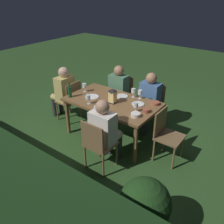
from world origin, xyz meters
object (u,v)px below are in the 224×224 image
wine_glass_a (84,86)px  bowl_salad (136,115)px  plate_d (122,96)px  wine_glass_b (133,91)px  bowl_olives (146,110)px  dining_table (112,104)px  lantern_centerpiece (113,95)px  person_in_blue (148,99)px  plate_c (101,107)px  plate_a (138,104)px  bowl_bread (155,103)px  wine_glass_c (140,93)px  green_bottle_on_table (70,92)px  chair_side_right_a (98,144)px  potted_plant_by_hedge (145,206)px  person_in_mustard (63,90)px  wine_glass_e (136,105)px  plate_b (92,97)px  person_in_cream (105,129)px  chair_head_near (166,133)px  chair_side_left_a (152,103)px  chair_side_left_b (122,94)px  wine_glass_d (88,98)px  person_in_green (117,90)px  chair_head_far (70,99)px

wine_glass_a → bowl_salad: bearing=169.4°
plate_d → bowl_salad: bearing=140.9°
wine_glass_b → bowl_olives: size_ratio=1.39×
dining_table → lantern_centerpiece: size_ratio=6.24×
person_in_blue → plate_c: (0.37, 0.99, 0.13)m
bowl_salad → plate_a: bearing=-64.1°
lantern_centerpiece → wine_glass_a: size_ratio=1.57×
bowl_bread → wine_glass_c: bearing=-6.5°
green_bottle_on_table → plate_a: bearing=-157.6°
wine_glass_c → plate_a: (-0.10, 0.22, -0.11)m
chair_side_right_a → lantern_centerpiece: 0.97m
plate_c → potted_plant_by_hedge: 1.88m
dining_table → bowl_olives: bowl_olives is taller
person_in_mustard → wine_glass_e: 1.84m
lantern_centerpiece → plate_b: bearing=5.5°
person_in_cream → bowl_olives: person_in_cream is taller
bowl_salad → person_in_mustard: bearing=-6.9°
chair_head_near → wine_glass_e: bearing=11.0°
potted_plant_by_hedge → person_in_blue: bearing=-61.8°
plate_b → plate_c: (-0.39, 0.23, 0.00)m
lantern_centerpiece → chair_side_left_a: bearing=-109.2°
chair_side_left_b → chair_head_near: bearing=149.1°
person_in_mustard → chair_side_right_a: (-1.64, 0.87, -0.15)m
plate_b → plate_c: same height
green_bottle_on_table → wine_glass_c: size_ratio=1.72×
chair_side_left_b → wine_glass_d: size_ratio=5.15×
lantern_centerpiece → bowl_olives: lantern_centerpiece is taller
person_in_mustard → person_in_green: 1.12m
person_in_cream → bowl_salad: (-0.26, -0.44, 0.15)m
chair_side_left_a → person_in_blue: 0.25m
chair_side_right_a → bowl_olives: (-0.33, -0.86, 0.30)m
chair_head_near → green_bottle_on_table: (1.79, 0.33, 0.38)m
dining_table → wine_glass_d: (0.26, 0.34, 0.17)m
person_in_green → green_bottle_on_table: bearing=70.9°
person_in_mustard → bowl_olives: person_in_mustard is taller
wine_glass_e → chair_side_left_b: bearing=-46.3°
chair_head_far → plate_b: size_ratio=3.48×
chair_side_left_a → green_bottle_on_table: bearing=47.6°
lantern_centerpiece → bowl_olives: bearing=-176.2°
chair_head_far → lantern_centerpiece: 1.20m
chair_head_near → plate_c: 1.16m
person_in_mustard → green_bottle_on_table: bearing=149.5°
plate_a → bowl_olives: bearing=147.3°
lantern_centerpiece → wine_glass_e: (-0.50, 0.05, -0.03)m
chair_side_right_a → wine_glass_a: size_ratio=5.15×
plate_b → plate_c: 0.45m
wine_glass_a → wine_glass_b: bearing=-158.8°
wine_glass_e → bowl_salad: 0.17m
plate_b → bowl_bread: bowl_bread is taller
chair_side_right_a → potted_plant_by_hedge: size_ratio=1.10×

